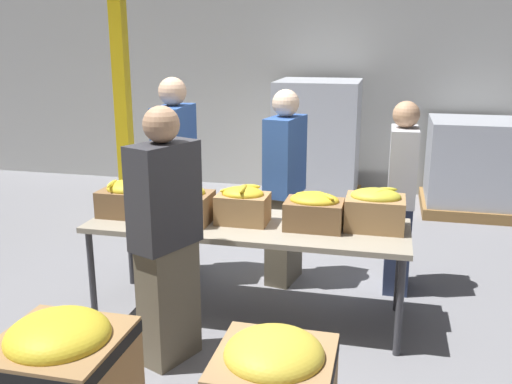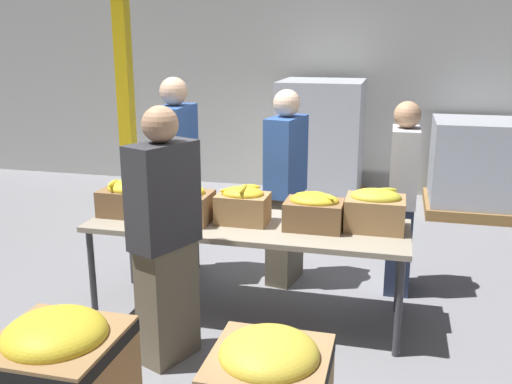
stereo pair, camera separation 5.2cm
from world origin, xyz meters
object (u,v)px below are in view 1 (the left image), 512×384
Objects in this scene: sorting_table at (247,230)px; banana_box_2 at (243,204)px; volunteer_2 at (400,199)px; volunteer_3 at (285,189)px; support_pillar at (119,46)px; banana_box_0 at (129,198)px; pallet_stack_1 at (317,144)px; banana_box_4 at (375,209)px; donation_bin_0 at (63,379)px; volunteer_0 at (176,182)px; pallet_stack_0 at (471,167)px; banana_box_3 at (314,211)px; banana_box_1 at (183,203)px; volunteer_1 at (166,240)px.

banana_box_2 reaches higher than sorting_table.
volunteer_2 is 0.97m from volunteer_3.
banana_box_0 is at bearing -63.66° from support_pillar.
sorting_table is at bearing -45.76° from support_pillar.
volunteer_3 is at bearing -89.07° from pallet_stack_1.
banana_box_4 reaches higher than donation_bin_0.
donation_bin_0 is 4.22m from support_pillar.
volunteer_2 is at bearing 96.24° from volunteer_0.
support_pillar is at bearing 134.24° from sorting_table.
pallet_stack_1 is (0.68, 4.89, 0.38)m from donation_bin_0.
sorting_table is at bearing -16.76° from banana_box_2.
banana_box_4 is at bearing 49.45° from donation_bin_0.
support_pillar is at bearing -112.40° from volunteer_2.
volunteer_3 is at bearing 73.15° from donation_bin_0.
volunteer_0 reaches higher than pallet_stack_1.
volunteer_3 reaches higher than banana_box_4.
volunteer_3 is (0.94, 0.13, -0.05)m from volunteer_0.
support_pillar is 4.39m from pallet_stack_0.
banana_box_4 is 3.25m from pallet_stack_1.
banana_box_3 is at bearing -114.23° from pallet_stack_0.
banana_box_3 is 3.65m from pallet_stack_0.
volunteer_0 is at bearing 164.08° from banana_box_4.
pallet_stack_1 is (-1.01, 2.47, -0.02)m from volunteer_2.
banana_box_1 is 0.37× the size of pallet_stack_0.
sorting_table is 1.34× the size of volunteer_0.
banana_box_1 is 1.10× the size of banana_box_2.
banana_box_4 is (0.43, 0.10, 0.02)m from banana_box_3.
banana_box_2 is at bearing 10.62° from banana_box_1.
support_pillar reaches higher than banana_box_0.
banana_box_3 is at bearing 57.19° from donation_bin_0.
banana_box_3 is at bearing 66.25° from volunteer_0.
volunteer_0 is at bearing 41.71° from volunteer_1.
support_pillar is (-3.06, 1.23, 1.20)m from volunteer_2.
volunteer_0 reaches higher than volunteer_3.
volunteer_3 reaches higher than volunteer_2.
volunteer_3 is at bearing 98.66° from volunteer_0.
donation_bin_0 reaches higher than sorting_table.
volunteer_2 reaches higher than banana_box_2.
banana_box_1 is at bearing -126.08° from pallet_stack_0.
support_pillar reaches higher than donation_bin_0.
volunteer_1 is 1.50× the size of pallet_stack_0.
banana_box_4 reaches higher than banana_box_3.
volunteer_2 is 1.42× the size of pallet_stack_0.
volunteer_3 is at bearing 51.34° from banana_box_1.
volunteer_2 is 2.13× the size of donation_bin_0.
banana_box_0 reaches higher than banana_box_3.
banana_box_1 is 0.72m from volunteer_0.
volunteer_3 is at bearing 74.97° from banana_box_2.
pallet_stack_0 is at bearing 48.35° from banana_box_0.
banana_box_0 is 0.27× the size of pallet_stack_1.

